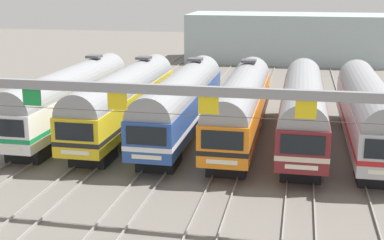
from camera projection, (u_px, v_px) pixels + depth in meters
The scene contains 10 objects.
ground_plane at pixel (211, 139), 38.28m from camera, with size 160.00×160.00×0.00m, color slate.
track_bed at pixel (238, 91), 54.39m from camera, with size 22.52×70.00×0.15m.
commuter_train_white at pixel (70, 96), 39.61m from camera, with size 2.88×18.06×5.05m.
commuter_train_yellow at pixel (125, 99), 38.81m from camera, with size 2.88×18.06×5.05m.
commuter_train_blue at pixel (182, 101), 38.00m from camera, with size 2.88×18.06×5.05m.
commuter_train_orange at pixel (241, 104), 37.20m from camera, with size 2.88×18.06×5.05m.
commuter_train_maroon at pixel (303, 106), 36.39m from camera, with size 2.88×18.06×4.77m.
commuter_train_stainless at pixel (368, 109), 35.59m from camera, with size 2.88×18.06×4.77m.
catenary_gantry at pixel (162, 109), 24.12m from camera, with size 26.26×0.44×6.97m.
maintenance_building at pixel (288, 38), 74.26m from camera, with size 27.33×10.00×6.53m, color #9EB2B7.
Camera 1 is at (5.95, -36.25, 10.93)m, focal length 50.41 mm.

